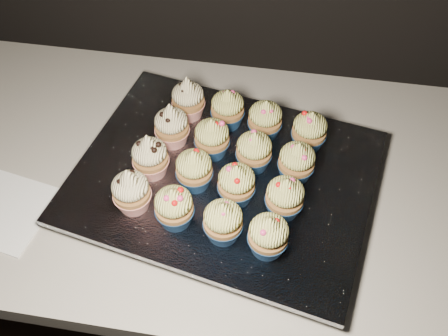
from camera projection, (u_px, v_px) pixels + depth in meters
name	position (u px, v px, depth m)	size (l,w,h in m)	color
cabinet	(252.00, 288.00, 1.28)	(2.40, 0.60, 0.86)	black
worktop	(262.00, 182.00, 0.93)	(2.44, 0.64, 0.04)	beige
napkin	(6.00, 211.00, 0.86)	(0.14, 0.14, 0.00)	white
baking_tray	(224.00, 182.00, 0.89)	(0.47, 0.36, 0.02)	black
foil_lining	(224.00, 176.00, 0.88)	(0.51, 0.40, 0.01)	silver
cupcake_0	(131.00, 191.00, 0.80)	(0.06, 0.06, 0.10)	red
cupcake_1	(174.00, 207.00, 0.78)	(0.06, 0.06, 0.08)	navy
cupcake_2	(223.00, 221.00, 0.77)	(0.06, 0.06, 0.08)	navy
cupcake_3	(268.00, 235.00, 0.75)	(0.06, 0.06, 0.08)	navy
cupcake_4	(150.00, 157.00, 0.85)	(0.06, 0.06, 0.10)	red
cupcake_5	(194.00, 169.00, 0.83)	(0.06, 0.06, 0.08)	navy
cupcake_6	(236.00, 184.00, 0.81)	(0.06, 0.06, 0.08)	navy
cupcake_7	(285.00, 197.00, 0.80)	(0.06, 0.06, 0.08)	navy
cupcake_8	(172.00, 126.00, 0.89)	(0.06, 0.06, 0.10)	red
cupcake_9	(212.00, 138.00, 0.88)	(0.06, 0.06, 0.08)	navy
cupcake_10	(254.00, 151.00, 0.86)	(0.06, 0.06, 0.08)	navy
cupcake_11	(297.00, 162.00, 0.84)	(0.06, 0.06, 0.08)	navy
cupcake_12	(188.00, 99.00, 0.94)	(0.06, 0.06, 0.10)	red
cupcake_13	(228.00, 109.00, 0.92)	(0.06, 0.06, 0.08)	navy
cupcake_14	(265.00, 120.00, 0.90)	(0.06, 0.06, 0.08)	navy
cupcake_15	(309.00, 131.00, 0.89)	(0.06, 0.06, 0.08)	navy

